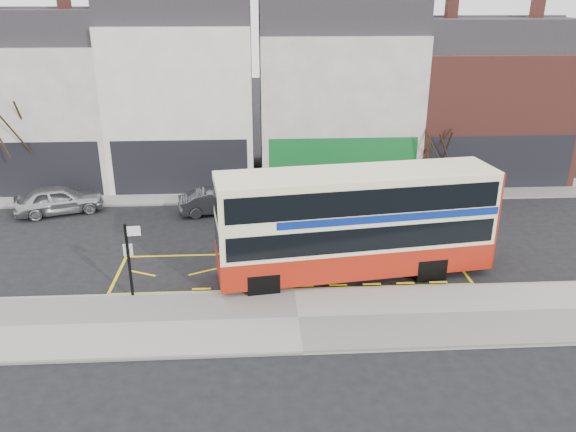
{
  "coord_description": "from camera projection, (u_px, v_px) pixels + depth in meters",
  "views": [
    {
      "loc": [
        -1.32,
        -18.95,
        10.45
      ],
      "look_at": [
        -0.1,
        2.0,
        2.21
      ],
      "focal_mm": 35.0,
      "sensor_mm": 36.0,
      "label": 1
    }
  ],
  "objects": [
    {
      "name": "terrace_left",
      "position": [
        184.0,
        89.0,
        33.18
      ],
      "size": [
        8.0,
        8.01,
        11.8
      ],
      "color": "white",
      "rests_on": "ground"
    },
    {
      "name": "ground",
      "position": [
        294.0,
        288.0,
        21.5
      ],
      "size": [
        120.0,
        120.0,
        0.0
      ],
      "primitive_type": "plane",
      "color": "black",
      "rests_on": "ground"
    },
    {
      "name": "double_decker_bus",
      "position": [
        356.0,
        222.0,
        21.79
      ],
      "size": [
        11.0,
        3.9,
        4.3
      ],
      "rotation": [
        0.0,
        0.0,
        0.13
      ],
      "color": "#FFFCC2",
      "rests_on": "ground"
    },
    {
      "name": "bus_stop_post",
      "position": [
        130.0,
        253.0,
        20.14
      ],
      "size": [
        0.71,
        0.14,
        2.83
      ],
      "rotation": [
        0.0,
        0.0,
        0.08
      ],
      "color": "black",
      "rests_on": "pavement"
    },
    {
      "name": "car_grey",
      "position": [
        217.0,
        201.0,
        28.79
      ],
      "size": [
        4.06,
        2.11,
        1.27
      ],
      "primitive_type": "imported",
      "rotation": [
        0.0,
        0.0,
        1.78
      ],
      "color": "#3E4146",
      "rests_on": "ground"
    },
    {
      "name": "terrace_far_left",
      "position": [
        48.0,
        99.0,
        32.93
      ],
      "size": [
        8.0,
        8.01,
        10.8
      ],
      "color": "white",
      "rests_on": "ground"
    },
    {
      "name": "street_tree_left",
      "position": [
        6.0,
        112.0,
        29.44
      ],
      "size": [
        3.25,
        3.25,
        7.02
      ],
      "color": "#322116",
      "rests_on": "ground"
    },
    {
      "name": "terrace_right",
      "position": [
        480.0,
        99.0,
        34.43
      ],
      "size": [
        9.0,
        8.01,
        10.3
      ],
      "color": "brown",
      "rests_on": "ground"
    },
    {
      "name": "kerb",
      "position": [
        294.0,
        292.0,
        21.12
      ],
      "size": [
        40.0,
        0.15,
        0.15
      ],
      "primitive_type": "cube",
      "color": "gray",
      "rests_on": "ground"
    },
    {
      "name": "pavement",
      "position": [
        298.0,
        319.0,
        19.33
      ],
      "size": [
        40.0,
        4.0,
        0.15
      ],
      "primitive_type": "cube",
      "color": "#9B9893",
      "rests_on": "ground"
    },
    {
      "name": "terrace_green_shop",
      "position": [
        335.0,
        92.0,
        33.76
      ],
      "size": [
        9.0,
        8.01,
        11.3
      ],
      "color": "white",
      "rests_on": "ground"
    },
    {
      "name": "car_silver",
      "position": [
        59.0,
        200.0,
        28.72
      ],
      "size": [
        4.63,
        3.01,
        1.47
      ],
      "primitive_type": "imported",
      "rotation": [
        0.0,
        0.0,
        1.89
      ],
      "color": "#A4A5A9",
      "rests_on": "ground"
    },
    {
      "name": "road_markings",
      "position": [
        291.0,
        269.0,
        22.98
      ],
      "size": [
        14.0,
        3.4,
        0.01
      ],
      "primitive_type": null,
      "color": "yellow",
      "rests_on": "ground"
    },
    {
      "name": "street_tree_right",
      "position": [
        438.0,
        138.0,
        30.53
      ],
      "size": [
        2.21,
        2.21,
        4.77
      ],
      "color": "#322116",
      "rests_on": "ground"
    },
    {
      "name": "far_pavement",
      "position": [
        281.0,
        193.0,
        31.69
      ],
      "size": [
        50.0,
        3.0,
        0.15
      ],
      "primitive_type": "cube",
      "color": "#9B9893",
      "rests_on": "ground"
    },
    {
      "name": "car_white",
      "position": [
        405.0,
        189.0,
        30.31
      ],
      "size": [
        5.27,
        3.19,
        1.43
      ],
      "primitive_type": "imported",
      "rotation": [
        0.0,
        0.0,
        1.31
      ],
      "color": "silver",
      "rests_on": "ground"
    }
  ]
}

